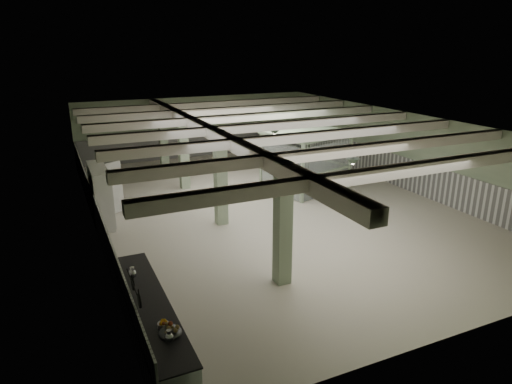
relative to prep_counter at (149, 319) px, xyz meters
name	(u,v)px	position (x,y,z in m)	size (l,w,h in m)	color
floor	(268,206)	(6.54, 7.00, -0.46)	(20.00, 20.00, 0.00)	beige
ceiling	(269,122)	(6.54, 7.00, 3.14)	(14.00, 20.00, 0.02)	silver
wall_back	(196,127)	(6.54, 17.00, 1.34)	(14.00, 0.02, 3.60)	#ABBC97
wall_front	(464,268)	(6.54, -3.00, 1.34)	(14.00, 0.02, 3.60)	#ABBC97
wall_left	(91,186)	(-0.46, 7.00, 1.34)	(0.02, 20.00, 3.60)	#ABBC97
wall_right	(401,150)	(13.54, 7.00, 1.34)	(0.02, 20.00, 3.60)	#ABBC97
wainscot_left	(95,214)	(-0.44, 7.00, 0.29)	(0.05, 19.90, 1.50)	silver
wainscot_right	(398,171)	(13.51, 7.00, 0.29)	(0.05, 19.90, 1.50)	silver
wainscot_back	(197,144)	(6.54, 16.98, 0.29)	(13.90, 0.05, 1.50)	silver
girder	(210,132)	(4.04, 7.00, 2.92)	(0.45, 19.90, 0.40)	silver
beam_a	(395,171)	(6.54, -0.50, 2.96)	(13.90, 0.35, 0.32)	silver
beam_b	(340,152)	(6.54, 2.00, 2.96)	(13.90, 0.35, 0.32)	silver
beam_c	(300,137)	(6.54, 4.50, 2.96)	(13.90, 0.35, 0.32)	silver
beam_d	(269,126)	(6.54, 7.00, 2.96)	(13.90, 0.35, 0.32)	silver
beam_e	(245,118)	(6.54, 9.50, 2.96)	(13.90, 0.35, 0.32)	silver
beam_f	(225,110)	(6.54, 12.00, 2.96)	(13.90, 0.35, 0.32)	silver
beam_g	(209,105)	(6.54, 14.50, 2.96)	(13.90, 0.35, 0.32)	silver
column_a	(283,224)	(4.04, 1.00, 1.34)	(0.42, 0.42, 3.60)	#97AB8A
column_b	(221,178)	(4.04, 6.00, 1.34)	(0.42, 0.42, 3.60)	#97AB8A
column_c	(183,151)	(4.04, 11.00, 1.34)	(0.42, 0.42, 3.60)	#97AB8A
column_d	(163,136)	(4.04, 15.00, 1.34)	(0.42, 0.42, 3.60)	#97AB8A
hook_rail	(132,281)	(-0.39, -0.60, 1.39)	(0.02, 0.02, 1.20)	black
pendant_front	(353,162)	(7.04, 2.00, 2.59)	(0.44, 0.44, 0.22)	#304031
pendant_mid	(274,132)	(7.04, 7.50, 2.59)	(0.44, 0.44, 0.22)	#304031
pendant_back	(231,116)	(7.04, 12.50, 2.59)	(0.44, 0.44, 0.22)	#304031
prep_counter	(149,319)	(0.00, 0.00, 0.00)	(0.93, 5.34, 0.91)	#B6B7BB
pitcher_near	(133,273)	(-0.10, 1.33, 0.59)	(0.20, 0.23, 0.30)	#B6B7BB
pitcher_far	(169,336)	(0.09, -1.65, 0.57)	(0.18, 0.21, 0.27)	#B6B7BB
veg_colander	(170,330)	(0.17, -1.41, 0.55)	(0.49, 0.49, 0.22)	#414246
orange_bowl	(163,325)	(0.10, -1.10, 0.48)	(0.24, 0.24, 0.09)	#B2B2B7
skillet_near	(139,301)	(-0.34, -1.09, 1.17)	(0.29, 0.29, 0.04)	black
skillet_far	(133,284)	(-0.34, -0.35, 1.17)	(0.26, 0.26, 0.04)	black
walkin_cooler	(101,195)	(-0.08, 8.00, 0.65)	(1.15, 2.43, 2.23)	silver
guard_booth	(306,150)	(9.20, 8.49, 1.40)	(4.13, 3.76, 2.79)	#94AC8A
filing_cabinet	(336,167)	(11.29, 9.00, 0.23)	(0.45, 0.64, 1.38)	#5D5F4F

